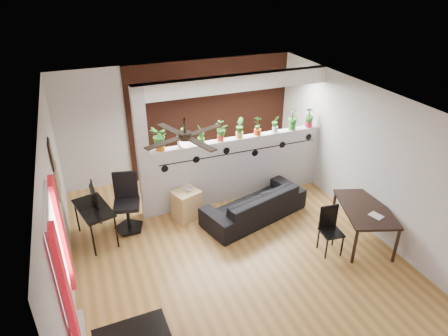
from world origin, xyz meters
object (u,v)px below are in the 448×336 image
(office_chair, at_px, (127,206))
(dining_table, at_px, (365,211))
(coffee_table, at_px, (132,336))
(potted_plant_3, at_px, (221,131))
(potted_plant_1, at_px, (181,136))
(potted_plant_6, at_px, (275,123))
(computer_desk, at_px, (94,210))
(potted_plant_7, at_px, (293,119))
(potted_plant_2, at_px, (201,134))
(cube_shelf, at_px, (187,204))
(potted_plant_8, at_px, (309,117))
(sofa, at_px, (254,204))
(potted_plant_4, at_px, (239,127))
(potted_plant_0, at_px, (160,138))
(ceiling_fan, at_px, (185,138))
(folding_chair, at_px, (330,225))
(cup, at_px, (188,189))
(potted_plant_5, at_px, (258,125))

(office_chair, bearing_deg, dining_table, -26.62)
(coffee_table, bearing_deg, dining_table, 12.16)
(office_chair, xyz_separation_m, coffee_table, (-0.42, -2.80, -0.10))
(potted_plant_3, bearing_deg, potted_plant_1, 180.00)
(potted_plant_6, distance_m, computer_desk, 3.85)
(potted_plant_1, distance_m, coffee_table, 3.65)
(potted_plant_3, height_order, potted_plant_6, potted_plant_3)
(potted_plant_7, bearing_deg, coffee_table, -142.01)
(potted_plant_2, xyz_separation_m, potted_plant_3, (0.40, 0.00, -0.00))
(potted_plant_1, distance_m, cube_shelf, 1.32)
(potted_plant_7, bearing_deg, potted_plant_8, -0.00)
(potted_plant_3, xyz_separation_m, computer_desk, (-2.52, -0.42, -0.94))
(potted_plant_2, distance_m, computer_desk, 2.37)
(potted_plant_1, bearing_deg, potted_plant_2, 0.00)
(potted_plant_2, bearing_deg, sofa, -46.67)
(dining_table, bearing_deg, potted_plant_2, 135.78)
(sofa, xyz_separation_m, cube_shelf, (-1.21, 0.48, -0.00))
(potted_plant_1, height_order, potted_plant_4, potted_plant_4)
(potted_plant_0, distance_m, potted_plant_6, 2.37)
(ceiling_fan, relative_size, cube_shelf, 2.08)
(potted_plant_7, relative_size, office_chair, 0.39)
(potted_plant_1, relative_size, potted_plant_3, 1.05)
(potted_plant_8, bearing_deg, dining_table, -93.64)
(potted_plant_6, distance_m, dining_table, 2.45)
(potted_plant_8, distance_m, folding_chair, 2.56)
(potted_plant_2, bearing_deg, computer_desk, -168.79)
(potted_plant_3, bearing_deg, dining_table, -49.78)
(ceiling_fan, xyz_separation_m, potted_plant_3, (1.21, 1.80, -0.76))
(potted_plant_2, relative_size, sofa, 0.19)
(potted_plant_0, bearing_deg, office_chair, -159.64)
(potted_plant_1, height_order, potted_plant_2, potted_plant_1)
(computer_desk, bearing_deg, cup, 2.70)
(computer_desk, xyz_separation_m, office_chair, (0.58, 0.14, -0.13))
(potted_plant_0, distance_m, office_chair, 1.38)
(potted_plant_7, distance_m, computer_desk, 4.24)
(sofa, distance_m, cup, 1.30)
(cube_shelf, height_order, dining_table, dining_table)
(office_chair, relative_size, dining_table, 0.75)
(ceiling_fan, xyz_separation_m, cup, (0.42, 1.46, -1.69))
(potted_plant_2, xyz_separation_m, potted_plant_6, (1.58, 0.00, -0.01))
(potted_plant_5, relative_size, cup, 3.37)
(potted_plant_2, bearing_deg, potted_plant_1, 180.00)
(potted_plant_4, xyz_separation_m, potted_plant_7, (1.19, 0.00, 0.01))
(potted_plant_6, height_order, folding_chair, potted_plant_6)
(potted_plant_0, bearing_deg, sofa, -27.63)
(potted_plant_0, relative_size, potted_plant_7, 1.12)
(potted_plant_4, bearing_deg, potted_plant_5, 0.00)
(potted_plant_4, xyz_separation_m, sofa, (-0.02, -0.82, -1.28))
(potted_plant_1, xyz_separation_m, computer_desk, (-1.73, -0.42, -0.95))
(potted_plant_0, xyz_separation_m, cube_shelf, (0.35, -0.34, -1.31))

